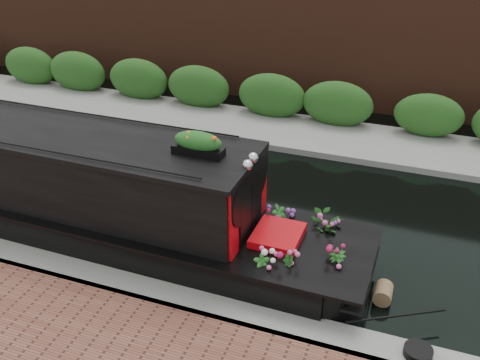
% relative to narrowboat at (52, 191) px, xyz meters
% --- Properties ---
extents(ground, '(80.00, 80.00, 0.00)m').
position_rel_narrowboat_xyz_m(ground, '(2.38, 1.95, -0.85)').
color(ground, black).
rests_on(ground, ground).
extents(near_bank_coping, '(40.00, 0.60, 0.50)m').
position_rel_narrowboat_xyz_m(near_bank_coping, '(2.38, -1.35, -0.85)').
color(near_bank_coping, gray).
rests_on(near_bank_coping, ground).
extents(far_bank_path, '(40.00, 2.40, 0.34)m').
position_rel_narrowboat_xyz_m(far_bank_path, '(2.38, 6.15, -0.85)').
color(far_bank_path, gray).
rests_on(far_bank_path, ground).
extents(far_hedge, '(40.00, 1.10, 2.80)m').
position_rel_narrowboat_xyz_m(far_hedge, '(2.38, 7.05, -0.85)').
color(far_hedge, '#24521B').
rests_on(far_hedge, ground).
extents(far_brick_wall, '(40.00, 1.00, 8.00)m').
position_rel_narrowboat_xyz_m(far_brick_wall, '(2.38, 9.15, -0.85)').
color(far_brick_wall, '#4A2619').
rests_on(far_brick_wall, ground).
extents(narrowboat, '(12.20, 2.28, 2.86)m').
position_rel_narrowboat_xyz_m(narrowboat, '(0.00, 0.00, 0.00)').
color(narrowboat, black).
rests_on(narrowboat, ground).
extents(rope_fender, '(0.31, 0.40, 0.31)m').
position_rel_narrowboat_xyz_m(rope_fender, '(6.60, -0.00, -0.70)').
color(rope_fender, olive).
rests_on(rope_fender, ground).
extents(coiled_mooring_rope, '(0.42, 0.42, 0.12)m').
position_rel_narrowboat_xyz_m(coiled_mooring_rope, '(7.24, -1.31, -0.54)').
color(coiled_mooring_rope, black).
rests_on(coiled_mooring_rope, near_bank_coping).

